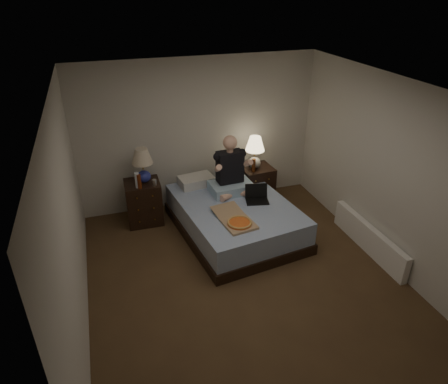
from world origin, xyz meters
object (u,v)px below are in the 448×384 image
object	(u,v)px
water_bottle	(137,180)
person	(231,165)
beer_bottle_right	(254,165)
lamp_left	(143,166)
laptop	(257,195)
bed	(235,217)
radiator	(369,239)
pizza_box	(240,223)
lamp_right	(255,153)
soda_can	(154,183)
nightstand_left	(144,202)
beer_bottle_left	(139,182)
nightstand_right	(256,185)

from	to	relation	value
water_bottle	person	distance (m)	1.45
beer_bottle_right	lamp_left	bearing A→B (deg)	175.88
water_bottle	laptop	world-z (taller)	water_bottle
bed	radiator	xyz separation A→B (m)	(1.69, -1.07, -0.06)
laptop	pizza_box	bearing A→B (deg)	-118.65
lamp_right	soda_can	size ratio (longest dim) A/B	5.60
lamp_left	radiator	distance (m)	3.54
nightstand_left	soda_can	world-z (taller)	soda_can
water_bottle	beer_bottle_left	xyz separation A→B (m)	(0.03, -0.04, -0.01)
lamp_left	laptop	world-z (taller)	lamp_left
nightstand_right	beer_bottle_left	size ratio (longest dim) A/B	2.97
lamp_left	beer_bottle_left	world-z (taller)	lamp_left
lamp_right	beer_bottle_right	xyz separation A→B (m)	(-0.07, -0.14, -0.17)
nightstand_left	laptop	size ratio (longest dim) A/B	2.08
lamp_left	beer_bottle_left	bearing A→B (deg)	-115.74
water_bottle	beer_bottle_left	distance (m)	0.05
nightstand_right	nightstand_left	bearing A→B (deg)	175.86
water_bottle	pizza_box	world-z (taller)	water_bottle
radiator	water_bottle	bearing A→B (deg)	151.57
lamp_right	beer_bottle_left	size ratio (longest dim) A/B	2.43
lamp_right	soda_can	xyz separation A→B (m)	(-1.72, -0.18, -0.21)
bed	beer_bottle_left	size ratio (longest dim) A/B	8.93
lamp_right	pizza_box	size ratio (longest dim) A/B	0.74
laptop	soda_can	bearing A→B (deg)	168.89
beer_bottle_right	pizza_box	distance (m)	1.44
lamp_right	water_bottle	bearing A→B (deg)	-175.19
soda_can	pizza_box	world-z (taller)	soda_can
lamp_left	lamp_right	bearing A→B (deg)	0.22
water_bottle	person	xyz separation A→B (m)	(1.42, -0.23, 0.15)
nightstand_right	water_bottle	distance (m)	2.09
nightstand_left	water_bottle	xyz separation A→B (m)	(-0.08, -0.15, 0.48)
water_bottle	pizza_box	distance (m)	1.74
bed	beer_bottle_right	bearing A→B (deg)	41.20
person	laptop	world-z (taller)	person
soda_can	beer_bottle_right	bearing A→B (deg)	1.45
lamp_left	lamp_right	xyz separation A→B (m)	(1.86, 0.01, -0.02)
beer_bottle_left	person	world-z (taller)	person
lamp_left	beer_bottle_left	distance (m)	0.27
lamp_right	person	size ratio (longest dim) A/B	0.60
beer_bottle_left	water_bottle	bearing A→B (deg)	123.81
lamp_left	radiator	bearing A→B (deg)	-31.72
nightstand_right	laptop	bearing A→B (deg)	-116.14
nightstand_right	laptop	size ratio (longest dim) A/B	2.01
beer_bottle_left	lamp_left	bearing A→B (deg)	64.26
nightstand_right	pizza_box	size ratio (longest dim) A/B	0.90
nightstand_left	laptop	distance (m)	1.84
nightstand_right	person	bearing A→B (deg)	-151.52
lamp_right	person	world-z (taller)	person
water_bottle	bed	bearing A→B (deg)	-23.17
water_bottle	nightstand_right	bearing A→B (deg)	4.56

